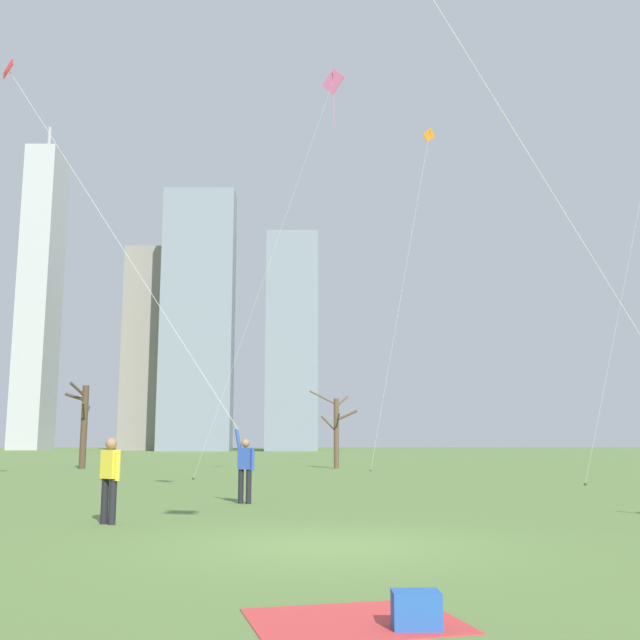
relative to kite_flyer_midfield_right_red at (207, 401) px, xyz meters
name	(u,v)px	position (x,y,z in m)	size (l,w,h in m)	color
ground_plane	(327,546)	(2.98, -8.35, -2.61)	(400.00, 400.00, 0.00)	#5B7A3D
kite_flyer_midfield_right_red	(207,401)	(0.00, 0.00, 0.00)	(9.43, 5.52, 14.83)	black
bystander_far_off_by_trees	(110,476)	(-1.09, -5.36, -1.70)	(0.43, 0.36, 1.62)	black
distant_kite_low_near_trees_pink	(322,114)	(3.26, 9.02, 12.30)	(6.24, 3.07, 16.79)	pink
distant_kite_high_overhead_orange	(424,165)	(9.96, 24.41, 16.06)	(4.84, 5.16, 21.36)	orange
picnic_spot	(389,614)	(3.38, -13.30, -2.51)	(2.08, 1.78, 0.31)	#CC3838
bare_tree_leftmost	(84,422)	(-10.34, 23.98, 0.07)	(1.61, 3.31, 4.96)	#4C3828
bare_tree_far_right_edge	(337,429)	(4.41, 24.22, -0.33)	(2.85, 1.86, 4.56)	brown
skyline_mid_tower_left	(292,343)	(0.07, 108.73, 16.00)	(8.79, 11.72, 37.22)	gray
skyline_short_annex	(198,318)	(-15.76, 103.86, 19.45)	(11.91, 5.62, 44.11)	gray
skyline_tall_tower	(40,296)	(-49.05, 121.96, 26.63)	(5.82, 9.38, 63.76)	#B2B2B7
skyline_mid_tower_right	(156,349)	(-25.01, 116.01, 15.72)	(10.82, 9.28, 36.65)	gray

